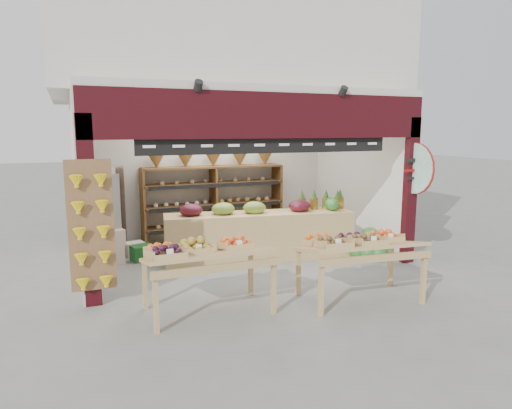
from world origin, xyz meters
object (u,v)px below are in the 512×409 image
at_px(mid_counter, 259,233).
at_px(display_table_right, 355,244).
at_px(back_shelving, 214,188).
at_px(display_table_left, 198,253).
at_px(watermelon_pile, 369,248).
at_px(cardboard_stack, 124,249).
at_px(refrigerator, 103,212).

bearing_deg(mid_counter, display_table_right, -79.77).
height_order(back_shelving, display_table_left, back_shelving).
distance_m(display_table_right, watermelon_pile, 2.33).
bearing_deg(back_shelving, cardboard_stack, -154.92).
bearing_deg(watermelon_pile, refrigerator, 156.68).
xyz_separation_m(display_table_left, display_table_right, (2.19, -0.42, 0.02)).
relative_size(cardboard_stack, display_table_right, 0.57).
bearing_deg(refrigerator, display_table_left, -54.97).
height_order(display_table_right, watermelon_pile, display_table_right).
height_order(refrigerator, mid_counter, refrigerator).
xyz_separation_m(mid_counter, watermelon_pile, (1.94, -0.80, -0.29)).
distance_m(cardboard_stack, display_table_right, 4.36).
bearing_deg(refrigerator, mid_counter, -5.35).
relative_size(refrigerator, display_table_right, 0.99).
bearing_deg(cardboard_stack, mid_counter, -17.67).
bearing_deg(refrigerator, display_table_right, -30.82).
relative_size(back_shelving, watermelon_pile, 4.11).
relative_size(display_table_right, watermelon_pile, 2.34).
bearing_deg(back_shelving, mid_counter, -78.41).
bearing_deg(watermelon_pile, cardboard_stack, 160.13).
height_order(refrigerator, display_table_right, refrigerator).
bearing_deg(display_table_left, cardboard_stack, 103.21).
bearing_deg(display_table_left, display_table_right, -10.94).
bearing_deg(back_shelving, display_table_left, -110.19).
bearing_deg(display_table_right, display_table_left, 169.06).
xyz_separation_m(back_shelving, cardboard_stack, (-2.05, -0.96, -0.95)).
bearing_deg(cardboard_stack, display_table_left, -76.79).
height_order(cardboard_stack, display_table_right, display_table_right).
bearing_deg(cardboard_stack, back_shelving, 25.08).
relative_size(mid_counter, watermelon_pile, 4.76).
bearing_deg(display_table_left, refrigerator, 106.48).
bearing_deg(mid_counter, cardboard_stack, 162.33).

